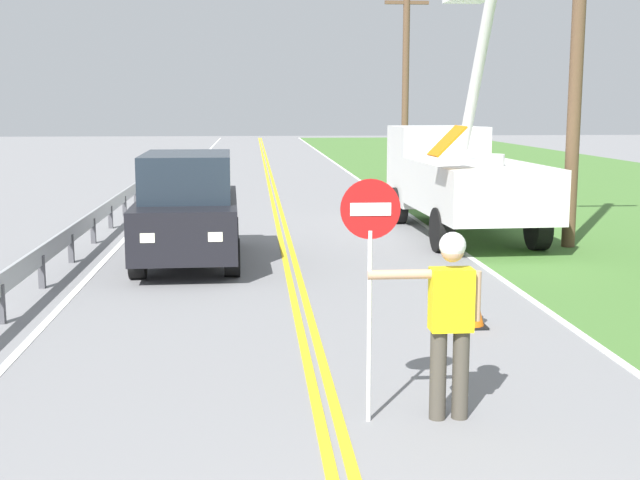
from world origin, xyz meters
The scene contains 12 objects.
centerline_yellow_left centered at (-0.09, 20.00, 0.01)m, with size 0.11×110.00×0.01m, color yellow.
centerline_yellow_right centered at (0.09, 20.00, 0.01)m, with size 0.11×110.00×0.01m, color yellow.
edge_line_right centered at (3.60, 20.00, 0.01)m, with size 0.12×110.00×0.01m, color silver.
edge_line_left centered at (-3.60, 20.00, 0.01)m, with size 0.12×110.00×0.01m, color silver.
flagger_worker centered at (1.15, 4.66, 1.05)m, with size 1.09×0.25×1.83m.
stop_sign_paddle centered at (0.38, 4.66, 1.71)m, with size 0.56×0.04×2.33m.
utility_bucket_truck centered at (4.11, 16.40, 1.43)m, with size 2.67×6.88×6.08m.
oncoming_suv_nearest centered at (-1.94, 13.06, 1.06)m, with size 2.01×4.65×2.10m.
utility_pole_near centered at (6.01, 14.26, 4.57)m, with size 1.80×0.28×8.77m.
utility_pole_mid centered at (5.62, 31.74, 4.03)m, with size 1.80×0.28×7.71m.
traffic_cone_lead centered at (2.25, 7.97, 0.34)m, with size 0.40×0.40×0.70m.
guardrail_left_shoulder centered at (-4.20, 16.66, 0.52)m, with size 0.10×32.00×0.71m.
Camera 1 is at (-0.70, -2.95, 3.00)m, focal length 47.07 mm.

